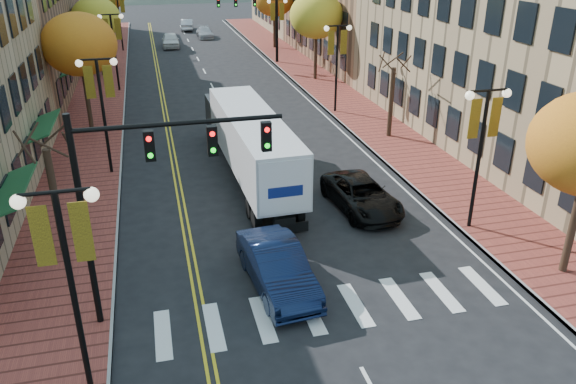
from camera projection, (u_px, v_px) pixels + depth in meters
ground at (351, 347)px, 17.01m from camera, size 200.00×200.00×0.00m
sidewalk_left at (99, 96)px, 43.70m from camera, size 4.00×85.00×0.15m
sidewalk_right at (320, 83)px, 47.69m from camera, size 4.00×85.00×0.15m
building_left_far at (35, 0)px, 65.19m from camera, size 12.00×26.00×9.50m
building_right_near at (566, 11)px, 32.15m from camera, size 15.00×28.00×15.00m
building_right_mid at (384, 8)px, 56.15m from camera, size 15.00×24.00×10.00m
tree_left_a at (56, 202)px, 21.16m from camera, size 0.28×0.28×4.20m
tree_left_b at (79, 45)px, 33.98m from camera, size 4.48×4.48×7.21m
tree_left_c at (96, 18)px, 48.28m from camera, size 4.16×4.16×6.69m
tree_right_b at (391, 102)px, 33.98m from camera, size 0.28×0.28×4.20m
tree_right_c at (316, 15)px, 46.80m from camera, size 4.48×4.48×7.21m
lamp_left_a at (66, 256)px, 13.58m from camera, size 1.96×0.36×6.05m
lamp_left_b at (101, 94)px, 27.71m from camera, size 1.96×0.36×6.05m
lamp_left_c at (113, 37)px, 43.62m from camera, size 1.96×0.36×6.05m
lamp_left_d at (119, 11)px, 59.52m from camera, size 1.96×0.36×6.05m
lamp_right_a at (483, 133)px, 22.20m from camera, size 1.96×0.36×6.05m
lamp_right_b at (337, 52)px, 38.10m from camera, size 1.96×0.36×6.05m
lamp_right_c at (277, 18)px, 54.01m from camera, size 1.96×0.36×6.05m
traffic_mast_near at (147, 178)px, 16.41m from camera, size 6.10×0.35×7.00m
traffic_mast_far at (257, 12)px, 53.30m from camera, size 6.10×0.34×7.00m
semi_truck at (248, 138)px, 28.42m from camera, size 2.75×14.45×3.60m
navy_sedan at (277, 267)px, 19.63m from camera, size 2.20×5.13×1.64m
black_suv at (362, 195)px, 25.41m from camera, size 2.73×5.23×1.41m
car_far_white at (171, 40)px, 63.51m from camera, size 2.01×4.70×1.58m
car_far_silver at (204, 32)px, 69.73m from camera, size 1.85×4.46×1.29m
car_far_oncoming at (187, 25)px, 75.31m from camera, size 2.00×4.55×1.45m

